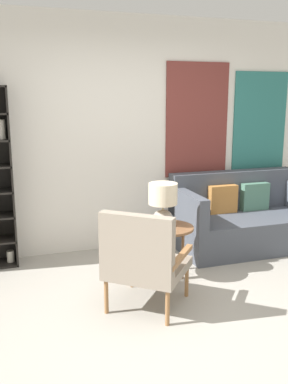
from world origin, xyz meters
TOP-DOWN VIEW (x-y plane):
  - ground_plane at (0.00, 0.00)m, footprint 14.00×14.00m
  - wall_back at (0.06, 2.03)m, footprint 6.40×0.08m
  - armchair at (-0.19, 0.38)m, footprint 0.88×0.88m
  - couch at (1.49, 1.58)m, footprint 1.67×0.89m
  - side_table at (0.26, 0.97)m, footprint 0.52×0.52m
  - table_lamp at (0.24, 1.03)m, footprint 0.29×0.29m

SIDE VIEW (x-z plane):
  - ground_plane at x=0.00m, z-range 0.00..0.00m
  - couch at x=1.49m, z-range -0.11..0.77m
  - side_table at x=0.26m, z-range 0.21..0.74m
  - armchair at x=-0.19m, z-range 0.04..0.93m
  - table_lamp at x=0.24m, z-range 0.58..1.01m
  - wall_back at x=0.06m, z-range 0.01..2.71m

